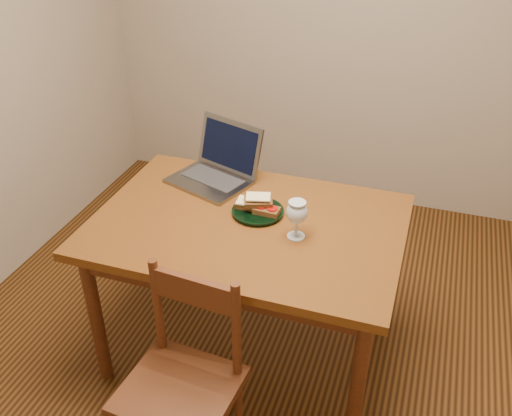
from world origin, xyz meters
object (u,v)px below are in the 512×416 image
(table, at_px, (248,238))
(laptop, at_px, (218,165))
(plate, at_px, (258,212))
(milk_glass, at_px, (297,220))
(chair, at_px, (182,376))

(table, relative_size, laptop, 2.92)
(plate, distance_m, laptop, 0.38)
(plate, relative_size, laptop, 0.51)
(plate, xyz_separation_m, laptop, (-0.28, 0.25, 0.06))
(table, xyz_separation_m, plate, (0.02, 0.07, 0.10))
(plate, xyz_separation_m, milk_glass, (0.20, -0.12, 0.07))
(milk_glass, bearing_deg, chair, -113.45)
(table, distance_m, laptop, 0.44)
(table, distance_m, chair, 0.66)
(chair, height_order, milk_glass, milk_glass)
(laptop, bearing_deg, milk_glass, -17.67)
(table, height_order, chair, chair)
(plate, relative_size, milk_glass, 1.34)
(milk_glass, distance_m, laptop, 0.60)
(table, bearing_deg, laptop, 128.66)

